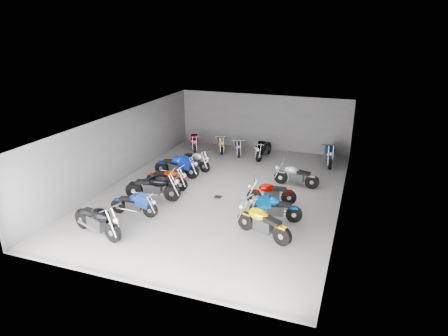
% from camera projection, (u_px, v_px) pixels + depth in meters
% --- Properties ---
extents(ground, '(14.00, 14.00, 0.00)m').
position_uv_depth(ground, '(222.00, 193.00, 17.54)').
color(ground, '#A19E98').
rests_on(ground, ground).
extents(wall_back, '(10.00, 0.10, 3.20)m').
position_uv_depth(wall_back, '(263.00, 122.00, 23.18)').
color(wall_back, slate).
rests_on(wall_back, ground).
extents(wall_left, '(0.10, 14.00, 3.20)m').
position_uv_depth(wall_left, '(121.00, 147.00, 18.57)').
color(wall_left, slate).
rests_on(wall_left, ground).
extents(wall_right, '(0.10, 14.00, 3.20)m').
position_uv_depth(wall_right, '(343.00, 172.00, 15.40)').
color(wall_right, slate).
rests_on(wall_right, ground).
extents(ceiling, '(10.00, 14.00, 0.04)m').
position_uv_depth(ceiling, '(222.00, 121.00, 16.43)').
color(ceiling, black).
rests_on(ceiling, wall_back).
extents(drain_grate, '(0.32, 0.32, 0.01)m').
position_uv_depth(drain_grate, '(218.00, 197.00, 17.09)').
color(drain_grate, black).
rests_on(drain_grate, ground).
extents(motorcycle_left_a, '(2.33, 0.83, 1.05)m').
position_uv_depth(motorcycle_left_a, '(97.00, 220.00, 13.84)').
color(motorcycle_left_a, black).
rests_on(motorcycle_left_a, ground).
extents(motorcycle_left_b, '(1.97, 0.41, 0.86)m').
position_uv_depth(motorcycle_left_b, '(134.00, 204.00, 15.34)').
color(motorcycle_left_b, black).
rests_on(motorcycle_left_b, ground).
extents(motorcycle_left_c, '(2.39, 0.63, 1.06)m').
position_uv_depth(motorcycle_left_c, '(154.00, 187.00, 16.64)').
color(motorcycle_left_c, black).
rests_on(motorcycle_left_c, ground).
extents(motorcycle_left_d, '(2.04, 0.41, 0.90)m').
position_uv_depth(motorcycle_left_d, '(167.00, 179.00, 17.79)').
color(motorcycle_left_d, black).
rests_on(motorcycle_left_d, ground).
extents(motorcycle_left_e, '(2.28, 0.46, 1.00)m').
position_uv_depth(motorcycle_left_e, '(177.00, 166.00, 19.17)').
color(motorcycle_left_e, black).
rests_on(motorcycle_left_e, ground).
extents(motorcycle_left_f, '(1.95, 0.89, 0.90)m').
position_uv_depth(motorcycle_left_f, '(195.00, 160.00, 20.20)').
color(motorcycle_left_f, black).
rests_on(motorcycle_left_f, ground).
extents(motorcycle_right_b, '(2.15, 1.02, 1.00)m').
position_uv_depth(motorcycle_right_b, '(263.00, 223.00, 13.74)').
color(motorcycle_right_b, black).
rests_on(motorcycle_right_b, ground).
extents(motorcycle_right_c, '(2.02, 0.47, 0.89)m').
position_uv_depth(motorcycle_right_c, '(275.00, 208.00, 14.96)').
color(motorcycle_right_c, black).
rests_on(motorcycle_right_c, ground).
extents(motorcycle_right_d, '(1.98, 0.75, 0.90)m').
position_uv_depth(motorcycle_right_d, '(271.00, 193.00, 16.27)').
color(motorcycle_right_d, black).
rests_on(motorcycle_right_d, ground).
extents(motorcycle_right_f, '(2.08, 0.44, 0.91)m').
position_uv_depth(motorcycle_right_f, '(296.00, 176.00, 18.10)').
color(motorcycle_right_f, black).
rests_on(motorcycle_right_f, ground).
extents(motorcycle_back_a, '(1.00, 2.00, 0.94)m').
position_uv_depth(motorcycle_back_a, '(194.00, 141.00, 23.37)').
color(motorcycle_back_a, black).
rests_on(motorcycle_back_a, ground).
extents(motorcycle_back_b, '(0.94, 1.83, 0.86)m').
position_uv_depth(motorcycle_back_b, '(221.00, 144.00, 23.03)').
color(motorcycle_back_b, black).
rests_on(motorcycle_back_b, ground).
extents(motorcycle_back_c, '(0.79, 1.76, 0.81)m').
position_uv_depth(motorcycle_back_c, '(238.00, 147.00, 22.48)').
color(motorcycle_back_c, black).
rests_on(motorcycle_back_c, ground).
extents(motorcycle_back_d, '(0.48, 2.15, 0.95)m').
position_uv_depth(motorcycle_back_d, '(264.00, 149.00, 21.89)').
color(motorcycle_back_d, black).
rests_on(motorcycle_back_d, ground).
extents(motorcycle_back_f, '(0.63, 2.38, 1.05)m').
position_uv_depth(motorcycle_back_f, '(329.00, 154.00, 20.87)').
color(motorcycle_back_f, black).
rests_on(motorcycle_back_f, ground).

